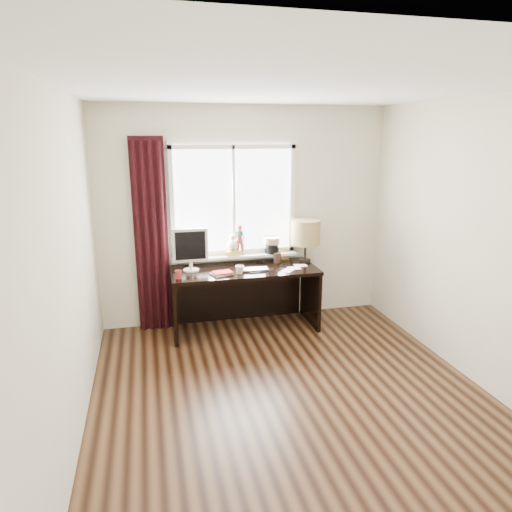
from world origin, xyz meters
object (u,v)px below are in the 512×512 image
object	(u,v)px
laptop	(253,269)
monitor	(190,247)
mug	(240,269)
red_cup	(178,274)
table_lamp	(306,233)
desk	(243,286)

from	to	relation	value
laptop	monitor	size ratio (longest dim) A/B	0.70
mug	red_cup	world-z (taller)	mug
red_cup	table_lamp	distance (m)	1.62
mug	desk	size ratio (longest dim) A/B	0.06
mug	table_lamp	xyz separation A→B (m)	(0.88, 0.30, 0.31)
mug	desk	world-z (taller)	mug
desk	table_lamp	size ratio (longest dim) A/B	3.27
laptop	mug	bearing A→B (deg)	-150.98
mug	red_cup	bearing A→B (deg)	-178.60
table_lamp	mug	bearing A→B (deg)	-161.09
mug	red_cup	size ratio (longest dim) A/B	1.08
mug	table_lamp	distance (m)	0.98
laptop	monitor	distance (m)	0.76
laptop	mug	xyz separation A→B (m)	(-0.18, -0.08, 0.04)
laptop	monitor	xyz separation A→B (m)	(-0.70, 0.16, 0.26)
red_cup	desk	world-z (taller)	red_cup
mug	laptop	bearing A→B (deg)	25.15
desk	laptop	bearing A→B (deg)	-64.76
desk	mug	bearing A→B (deg)	-107.93
table_lamp	desk	bearing A→B (deg)	-177.83
monitor	laptop	bearing A→B (deg)	-13.20
desk	table_lamp	bearing A→B (deg)	2.17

